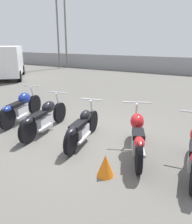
{
  "coord_description": "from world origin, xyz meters",
  "views": [
    {
      "loc": [
        2.83,
        -4.47,
        2.41
      ],
      "look_at": [
        0.0,
        0.23,
        0.65
      ],
      "focal_mm": 35.0,
      "sensor_mm": 36.0,
      "label": 1
    }
  ],
  "objects_px": {
    "motorcycle_slot_3": "(137,135)",
    "traffic_cone_far": "(105,165)",
    "motorcycle_slot_2": "(82,128)",
    "motorcycle_slot_1": "(45,117)",
    "light_pole_right": "(65,14)",
    "light_pole_left": "(57,12)",
    "motorcycle_slot_0": "(21,107)",
    "parked_van": "(6,61)"
  },
  "relations": [
    {
      "from": "motorcycle_slot_3",
      "to": "traffic_cone_far",
      "type": "xyz_separation_m",
      "value": [
        -0.19,
        -1.09,
        -0.24
      ]
    },
    {
      "from": "motorcycle_slot_2",
      "to": "parked_van",
      "type": "distance_m",
      "value": 11.86
    },
    {
      "from": "motorcycle_slot_1",
      "to": "motorcycle_slot_3",
      "type": "distance_m",
      "value": 2.66
    },
    {
      "from": "motorcycle_slot_2",
      "to": "traffic_cone_far",
      "type": "bearing_deg",
      "value": -51.22
    },
    {
      "from": "light_pole_left",
      "to": "motorcycle_slot_0",
      "type": "distance_m",
      "value": 16.05
    },
    {
      "from": "parked_van",
      "to": "traffic_cone_far",
      "type": "xyz_separation_m",
      "value": [
        11.49,
        -6.79,
        -0.98
      ]
    },
    {
      "from": "light_pole_right",
      "to": "motorcycle_slot_3",
      "type": "relative_size",
      "value": 4.17
    },
    {
      "from": "motorcycle_slot_1",
      "to": "motorcycle_slot_2",
      "type": "xyz_separation_m",
      "value": [
        1.28,
        -0.02,
        -0.03
      ]
    },
    {
      "from": "light_pole_right",
      "to": "motorcycle_slot_0",
      "type": "bearing_deg",
      "value": -56.96
    },
    {
      "from": "parked_van",
      "to": "motorcycle_slot_1",
      "type": "bearing_deg",
      "value": -77.97
    },
    {
      "from": "light_pole_left",
      "to": "parked_van",
      "type": "xyz_separation_m",
      "value": [
        1.21,
        -6.96,
        -3.83
      ]
    },
    {
      "from": "light_pole_right",
      "to": "motorcycle_slot_0",
      "type": "relative_size",
      "value": 3.98
    },
    {
      "from": "light_pole_left",
      "to": "motorcycle_slot_3",
      "type": "xyz_separation_m",
      "value": [
        12.89,
        -12.66,
        -4.56
      ]
    },
    {
      "from": "motorcycle_slot_2",
      "to": "motorcycle_slot_3",
      "type": "bearing_deg",
      "value": -6.7
    },
    {
      "from": "light_pole_right",
      "to": "motorcycle_slot_3",
      "type": "height_order",
      "value": "light_pole_right"
    },
    {
      "from": "light_pole_left",
      "to": "motorcycle_slot_1",
      "type": "bearing_deg",
      "value": -51.27
    },
    {
      "from": "light_pole_right",
      "to": "motorcycle_slot_2",
      "type": "height_order",
      "value": "light_pole_right"
    },
    {
      "from": "light_pole_right",
      "to": "traffic_cone_far",
      "type": "height_order",
      "value": "light_pole_right"
    },
    {
      "from": "motorcycle_slot_2",
      "to": "traffic_cone_far",
      "type": "relative_size",
      "value": 4.6
    },
    {
      "from": "motorcycle_slot_0",
      "to": "traffic_cone_far",
      "type": "relative_size",
      "value": 4.9
    },
    {
      "from": "motorcycle_slot_0",
      "to": "motorcycle_slot_1",
      "type": "distance_m",
      "value": 1.27
    },
    {
      "from": "motorcycle_slot_0",
      "to": "motorcycle_slot_2",
      "type": "bearing_deg",
      "value": -22.17
    },
    {
      "from": "motorcycle_slot_2",
      "to": "parked_van",
      "type": "xyz_separation_m",
      "value": [
        -10.31,
        5.82,
        0.79
      ]
    },
    {
      "from": "light_pole_right",
      "to": "motorcycle_slot_3",
      "type": "distance_m",
      "value": 18.49
    },
    {
      "from": "motorcycle_slot_2",
      "to": "motorcycle_slot_3",
      "type": "height_order",
      "value": "motorcycle_slot_3"
    },
    {
      "from": "light_pole_left",
      "to": "traffic_cone_far",
      "type": "bearing_deg",
      "value": -47.28
    },
    {
      "from": "motorcycle_slot_0",
      "to": "traffic_cone_far",
      "type": "xyz_separation_m",
      "value": [
        3.7,
        -1.27,
        -0.25
      ]
    },
    {
      "from": "light_pole_right",
      "to": "motorcycle_slot_2",
      "type": "bearing_deg",
      "value": -50.43
    },
    {
      "from": "light_pole_left",
      "to": "motorcycle_slot_0",
      "type": "bearing_deg",
      "value": -54.24
    },
    {
      "from": "traffic_cone_far",
      "to": "motorcycle_slot_1",
      "type": "bearing_deg",
      "value": 158.1
    },
    {
      "from": "light_pole_left",
      "to": "light_pole_right",
      "type": "distance_m",
      "value": 0.74
    },
    {
      "from": "motorcycle_slot_2",
      "to": "light_pole_left",
      "type": "bearing_deg",
      "value": 120.05
    },
    {
      "from": "light_pole_left",
      "to": "motorcycle_slot_1",
      "type": "xyz_separation_m",
      "value": [
        10.23,
        -12.76,
        -4.59
      ]
    },
    {
      "from": "light_pole_right",
      "to": "motorcycle_slot_1",
      "type": "relative_size",
      "value": 3.81
    },
    {
      "from": "light_pole_left",
      "to": "motorcycle_slot_2",
      "type": "bearing_deg",
      "value": -47.99
    },
    {
      "from": "parked_van",
      "to": "motorcycle_slot_2",
      "type": "bearing_deg",
      "value": -74.72
    },
    {
      "from": "motorcycle_slot_0",
      "to": "parked_van",
      "type": "xyz_separation_m",
      "value": [
        -7.79,
        5.52,
        0.73
      ]
    },
    {
      "from": "motorcycle_slot_0",
      "to": "motorcycle_slot_1",
      "type": "relative_size",
      "value": 0.96
    },
    {
      "from": "light_pole_right",
      "to": "light_pole_left",
      "type": "bearing_deg",
      "value": -144.8
    },
    {
      "from": "motorcycle_slot_2",
      "to": "motorcycle_slot_1",
      "type": "bearing_deg",
      "value": 166.97
    },
    {
      "from": "light_pole_right",
      "to": "motorcycle_slot_3",
      "type": "bearing_deg",
      "value": -46.78
    },
    {
      "from": "motorcycle_slot_0",
      "to": "parked_van",
      "type": "distance_m",
      "value": 9.57
    }
  ]
}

